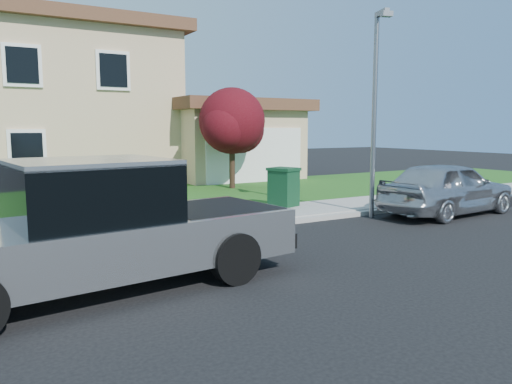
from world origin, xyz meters
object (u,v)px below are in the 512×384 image
Objects in this scene: pickup_truck at (101,230)px; sedan at (448,188)px; trash_bin at (284,187)px; street_lamp at (376,103)px; woman at (125,214)px; ornamental_tree at (233,124)px.

sedan is at bearing 3.81° from pickup_truck.
pickup_truck is at bearing -163.81° from trash_bin.
pickup_truck is 10.00m from sedan.
street_lamp is at bearing 11.25° from pickup_truck.
pickup_truck is 3.51× the size of woman.
woman is 1.57× the size of trash_bin.
ornamental_tree is at bearing 111.92° from street_lamp.
ornamental_tree is at bearing 46.66° from pickup_truck.
ornamental_tree is (7.20, 9.55, 1.63)m from pickup_truck.
sedan is at bearing 0.49° from street_lamp.
woman is at bearing -128.77° from ornamental_tree.
sedan is 8.42m from ornamental_tree.
street_lamp reaches higher than ornamental_tree.
ornamental_tree reaches higher than sedan.
woman is 0.40× the size of sedan.
pickup_truck is 5.52× the size of trash_bin.
sedan is 1.15× the size of ornamental_tree.
woman is at bearing 56.74° from pickup_truck.
woman is at bearing 86.62° from sedan.
street_lamp is (0.49, -7.11, 0.50)m from ornamental_tree.
woman is 0.33× the size of street_lamp.
woman is 0.46× the size of ornamental_tree.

